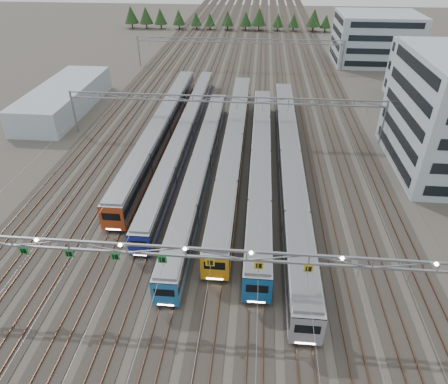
# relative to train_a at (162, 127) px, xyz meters

# --- Properties ---
(ground) EXTENTS (400.00, 400.00, 0.00)m
(ground) POSITION_rel_train_a_xyz_m (11.25, -38.36, -2.30)
(ground) COLOR #47423A
(ground) RESTS_ON ground
(track_bed) EXTENTS (54.00, 260.00, 5.42)m
(track_bed) POSITION_rel_train_a_xyz_m (11.25, 61.64, -0.81)
(track_bed) COLOR #2D2823
(track_bed) RESTS_ON ground
(train_a) EXTENTS (3.14, 55.91, 4.10)m
(train_a) POSITION_rel_train_a_xyz_m (0.00, 0.00, 0.00)
(train_a) COLOR black
(train_a) RESTS_ON ground
(train_b) EXTENTS (2.65, 62.52, 3.44)m
(train_b) POSITION_rel_train_a_xyz_m (4.50, -0.90, -0.33)
(train_b) COLOR black
(train_b) RESTS_ON ground
(train_c) EXTENTS (2.79, 53.19, 3.64)m
(train_c) POSITION_rel_train_a_xyz_m (9.00, -12.55, -0.23)
(train_c) COLOR black
(train_c) RESTS_ON ground
(train_d) EXTENTS (3.09, 59.97, 4.03)m
(train_d) POSITION_rel_train_a_xyz_m (13.50, -5.24, -0.04)
(train_d) COLOR black
(train_d) RESTS_ON ground
(train_e) EXTENTS (3.02, 54.24, 3.94)m
(train_e) POSITION_rel_train_a_xyz_m (18.00, -10.88, -0.08)
(train_e) COLOR black
(train_e) RESTS_ON ground
(train_f) EXTENTS (3.12, 63.42, 4.07)m
(train_f) POSITION_rel_train_a_xyz_m (22.50, -10.71, -0.02)
(train_f) COLOR black
(train_f) RESTS_ON ground
(gantry_near) EXTENTS (56.36, 0.61, 8.08)m
(gantry_near) POSITION_rel_train_a_xyz_m (11.20, -38.48, 4.78)
(gantry_near) COLOR gray
(gantry_near) RESTS_ON ground
(gantry_mid) EXTENTS (56.36, 0.36, 8.00)m
(gantry_mid) POSITION_rel_train_a_xyz_m (11.25, 1.64, 4.08)
(gantry_mid) COLOR gray
(gantry_mid) RESTS_ON ground
(gantry_far) EXTENTS (56.36, 0.36, 8.00)m
(gantry_far) POSITION_rel_train_a_xyz_m (11.25, 46.64, 4.08)
(gantry_far) COLOR gray
(gantry_far) RESTS_ON ground
(depot_bldg_mid) EXTENTS (14.00, 16.00, 12.30)m
(depot_bldg_mid) POSITION_rel_train_a_xyz_m (53.81, 23.66, 3.85)
(depot_bldg_mid) COLOR #A0B1BF
(depot_bldg_mid) RESTS_ON ground
(depot_bldg_north) EXTENTS (22.00, 18.00, 13.22)m
(depot_bldg_north) POSITION_rel_train_a_xyz_m (49.47, 56.24, 4.31)
(depot_bldg_north) COLOR #A0B1BF
(depot_bldg_north) RESTS_ON ground
(west_shed) EXTENTS (10.00, 30.00, 5.05)m
(west_shed) POSITION_rel_train_a_xyz_m (-23.58, 12.25, 0.22)
(west_shed) COLOR #A0B1BF
(west_shed) RESTS_ON ground
(treeline) EXTENTS (87.50, 5.60, 7.02)m
(treeline) POSITION_rel_train_a_xyz_m (7.20, 97.64, 1.93)
(treeline) COLOR #332114
(treeline) RESTS_ON ground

